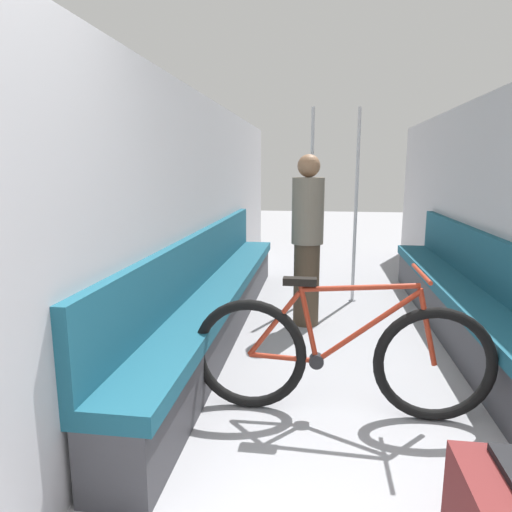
# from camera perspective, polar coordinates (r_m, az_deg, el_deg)

# --- Properties ---
(wall_left) EXTENTS (0.10, 8.83, 2.15)m
(wall_left) POSITION_cam_1_polar(r_m,az_deg,el_deg) (4.09, -8.11, 4.93)
(wall_left) COLOR #B2B2B7
(wall_left) RESTS_ON ground
(wall_right) EXTENTS (0.10, 8.83, 2.15)m
(wall_right) POSITION_cam_1_polar(r_m,az_deg,el_deg) (4.20, 28.92, 3.84)
(wall_right) COLOR #B2B2B7
(wall_right) RESTS_ON ground
(bench_seat_row_left) EXTENTS (0.41, 4.55, 0.94)m
(bench_seat_row_left) POSITION_cam_1_polar(r_m,az_deg,el_deg) (4.19, -4.76, -5.38)
(bench_seat_row_left) COLOR #3D3D42
(bench_seat_row_left) RESTS_ON ground
(bench_seat_row_right) EXTENTS (0.41, 4.55, 0.94)m
(bench_seat_row_right) POSITION_cam_1_polar(r_m,az_deg,el_deg) (4.29, 25.06, -6.04)
(bench_seat_row_right) COLOR #3D3D42
(bench_seat_row_right) RESTS_ON ground
(bicycle) EXTENTS (1.82, 0.46, 0.92)m
(bicycle) POSITION_cam_1_polar(r_m,az_deg,el_deg) (2.88, 10.35, -12.27)
(bicycle) COLOR black
(bicycle) RESTS_ON ground
(grab_pole_near) EXTENTS (0.08, 0.08, 2.13)m
(grab_pole_near) POSITION_cam_1_polar(r_m,az_deg,el_deg) (5.09, 6.89, 5.71)
(grab_pole_near) COLOR gray
(grab_pole_near) RESTS_ON ground
(grab_pole_far) EXTENTS (0.08, 0.08, 2.13)m
(grab_pole_far) POSITION_cam_1_polar(r_m,az_deg,el_deg) (5.18, 12.36, 5.62)
(grab_pole_far) COLOR gray
(grab_pole_far) RESTS_ON ground
(passenger_standing) EXTENTS (0.30, 0.30, 1.62)m
(passenger_standing) POSITION_cam_1_polar(r_m,az_deg,el_deg) (4.34, 6.43, 2.11)
(passenger_standing) COLOR #473828
(passenger_standing) RESTS_ON ground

